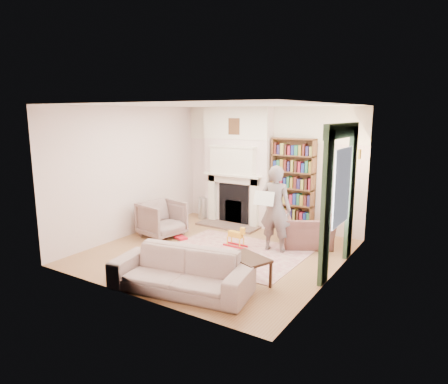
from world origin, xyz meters
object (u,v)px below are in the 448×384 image
Objects in this scene: coffee_table at (248,270)px; rocking_horse at (236,237)px; bookcase at (293,180)px; armchair_reading at (308,231)px; sofa at (181,271)px; paraffin_heater at (203,208)px; man_reading at (275,209)px; armchair_left at (162,219)px.

rocking_horse is (-1.07, 1.43, -0.01)m from coffee_table.
armchair_reading is at bearing -50.27° from bookcase.
sofa is 4.21m from paraffin_heater.
coffee_table is 1.78m from rocking_horse.
rocking_horse is at bearing 148.47° from coffee_table.
coffee_table is at bearing -51.68° from rocking_horse.
bookcase is at bearing 122.04° from coffee_table.
sofa is 3.89× the size of paraffin_heater.
armchair_reading reaches higher than rocking_horse.
man_reading is 3.08× the size of paraffin_heater.
armchair_left is 1.22× the size of coffee_table.
armchair_left is at bearing 5.17° from man_reading.
sofa reaches higher than rocking_horse.
paraffin_heater is at bearing 156.82° from coffee_table.
sofa is at bearing 74.29° from man_reading.
rocking_horse is (1.82, -1.45, -0.06)m from paraffin_heater.
armchair_reading is 3.11m from armchair_left.
armchair_reading reaches higher than paraffin_heater.
armchair_left is 1.74m from rocking_horse.
armchair_left is 2.81m from sofa.
armchair_left is at bearing 178.72° from coffee_table.
armchair_reading is at bearing 108.06° from coffee_table.
coffee_table is (0.74, 0.75, -0.09)m from sofa.
paraffin_heater reaches higher than coffee_table.
bookcase is 2.64× the size of coffee_table.
man_reading reaches higher than armchair_reading.
armchair_reading is 0.47× the size of sofa.
man_reading is (0.26, -1.45, -0.33)m from bookcase.
rocking_horse is at bearing -38.52° from paraffin_heater.
rocking_horse is at bearing 10.61° from man_reading.
bookcase is 1.85× the size of armchair_reading.
bookcase is 0.87× the size of sofa.
bookcase is 3.29m from coffee_table.
sofa is at bearing -92.63° from bookcase.
armchair_reading is at bearing -132.31° from man_reading.
coffee_table is at bearing 35.28° from sofa.
coffee_table is at bearing -44.90° from paraffin_heater.
coffee_table is at bearing -79.68° from bookcase.
armchair_reading reaches higher than coffee_table.
armchair_left is at bearing 126.49° from sofa.
paraffin_heater is at bearing -40.91° from armchair_reading.
bookcase is 1.51m from man_reading.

